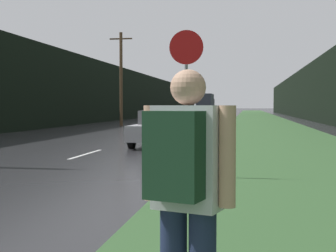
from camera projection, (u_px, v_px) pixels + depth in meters
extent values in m
cube|color=#33562D|center=(264.00, 124.00, 40.31)|extent=(6.00, 240.00, 0.02)
cube|color=silver|center=(86.00, 154.00, 15.14)|extent=(0.12, 3.00, 0.01)
cube|color=silver|center=(137.00, 139.00, 22.04)|extent=(0.12, 3.00, 0.01)
cube|color=silver|center=(163.00, 131.00, 28.93)|extent=(0.12, 3.00, 0.01)
cube|color=silver|center=(179.00, 126.00, 35.82)|extent=(0.12, 3.00, 0.01)
cube|color=black|center=(116.00, 94.00, 52.75)|extent=(2.00, 140.00, 5.84)
cube|color=black|center=(320.00, 92.00, 49.02)|extent=(2.00, 140.00, 6.10)
cylinder|color=#4C3823|center=(121.00, 79.00, 36.58)|extent=(0.24, 0.24, 7.30)
cube|color=#4C3823|center=(121.00, 39.00, 36.44)|extent=(1.80, 0.10, 0.10)
cylinder|color=slate|center=(186.00, 121.00, 10.15)|extent=(0.07, 0.07, 2.46)
cylinder|color=#B71414|center=(186.00, 47.00, 10.09)|extent=(0.74, 0.02, 0.74)
cube|color=silver|center=(188.00, 157.00, 2.95)|extent=(0.47, 0.34, 0.66)
sphere|color=tan|center=(188.00, 87.00, 2.93)|extent=(0.23, 0.23, 0.23)
cylinder|color=tan|center=(151.00, 153.00, 3.06)|extent=(0.10, 0.10, 0.62)
cylinder|color=tan|center=(227.00, 156.00, 2.84)|extent=(0.10, 0.10, 0.62)
cube|color=#193823|center=(174.00, 155.00, 2.76)|extent=(0.37, 0.27, 0.53)
cube|color=#9E9EA3|center=(161.00, 131.00, 18.37)|extent=(1.73, 4.54, 0.58)
cube|color=#5E5E61|center=(162.00, 117.00, 18.57)|extent=(1.47, 2.04, 0.52)
cylinder|color=black|center=(176.00, 141.00, 16.85)|extent=(0.20, 0.63, 0.63)
cylinder|color=black|center=(132.00, 140.00, 17.13)|extent=(0.20, 0.63, 0.63)
cylinder|color=black|center=(186.00, 136.00, 19.62)|extent=(0.20, 0.63, 0.63)
cylinder|color=black|center=(148.00, 135.00, 19.90)|extent=(0.20, 0.63, 0.63)
cube|color=#2D3856|center=(204.00, 117.00, 36.78)|extent=(1.73, 4.75, 0.74)
cube|color=#1B2134|center=(205.00, 109.00, 36.98)|extent=(1.47, 2.14, 0.48)
cylinder|color=black|center=(213.00, 122.00, 35.20)|extent=(0.20, 0.70, 0.70)
cylinder|color=black|center=(192.00, 122.00, 35.48)|extent=(0.20, 0.70, 0.70)
cylinder|color=black|center=(216.00, 121.00, 38.10)|extent=(0.20, 0.70, 0.70)
cylinder|color=black|center=(196.00, 121.00, 38.38)|extent=(0.20, 0.70, 0.70)
cube|color=#2D3856|center=(186.00, 114.00, 53.02)|extent=(1.80, 4.05, 0.64)
cube|color=#1B2134|center=(185.00, 110.00, 52.80)|extent=(1.53, 1.82, 0.44)
cylinder|color=black|center=(180.00, 117.00, 54.41)|extent=(0.20, 0.64, 0.64)
cylinder|color=black|center=(194.00, 117.00, 54.13)|extent=(0.20, 0.64, 0.64)
cylinder|color=black|center=(176.00, 117.00, 51.94)|extent=(0.20, 0.64, 0.64)
cylinder|color=black|center=(192.00, 117.00, 51.65)|extent=(0.20, 0.64, 0.64)
cube|color=black|center=(207.00, 106.00, 81.70)|extent=(2.31, 2.50, 2.34)
cube|color=#333842|center=(205.00, 103.00, 77.28)|extent=(2.43, 6.44, 3.13)
cylinder|color=black|center=(201.00, 112.00, 81.70)|extent=(0.28, 0.90, 0.90)
cylinder|color=black|center=(214.00, 112.00, 81.31)|extent=(0.28, 0.90, 0.90)
cylinder|color=black|center=(197.00, 113.00, 75.96)|extent=(0.28, 0.90, 0.90)
cylinder|color=black|center=(211.00, 113.00, 75.57)|extent=(0.28, 0.90, 0.90)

